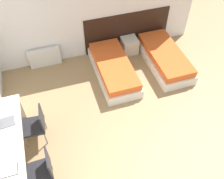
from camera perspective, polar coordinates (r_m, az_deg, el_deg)
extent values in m
cube|color=white|center=(6.33, -5.69, 17.77)|extent=(5.82, 0.05, 2.70)
cube|color=black|center=(6.99, 3.45, 13.24)|extent=(2.37, 0.03, 1.07)
cube|color=silver|center=(6.34, 0.36, 4.20)|extent=(0.86, 1.92, 0.26)
cube|color=#E05B23|center=(6.20, 0.37, 5.61)|extent=(0.78, 1.84, 0.17)
cube|color=silver|center=(6.80, 11.80, 6.62)|extent=(0.86, 1.92, 0.26)
cube|color=#E05B23|center=(6.66, 12.08, 7.98)|extent=(0.78, 1.84, 0.17)
cube|color=beige|center=(7.01, 3.99, 10.04)|extent=(0.42, 0.40, 0.43)
cube|color=silver|center=(6.77, -15.12, 7.12)|extent=(0.82, 0.12, 0.52)
cube|color=beige|center=(4.72, -22.78, -11.68)|extent=(0.53, 2.23, 0.04)
cube|color=beige|center=(5.67, -22.08, -4.26)|extent=(0.48, 0.04, 0.71)
cube|color=#232328|center=(5.19, -17.55, -8.03)|extent=(0.48, 0.48, 0.05)
cube|color=#232328|center=(4.97, -15.83, -6.20)|extent=(0.06, 0.40, 0.41)
cylinder|color=slate|center=(5.29, -19.02, -11.33)|extent=(0.02, 0.02, 0.39)
cylinder|color=slate|center=(5.50, -19.03, -7.95)|extent=(0.02, 0.02, 0.39)
cylinder|color=slate|center=(5.23, -14.89, -10.76)|extent=(0.02, 0.02, 0.39)
cylinder|color=slate|center=(5.44, -15.09, -7.37)|extent=(0.02, 0.02, 0.39)
cube|color=#232328|center=(4.68, -16.30, -17.70)|extent=(0.45, 0.45, 0.05)
cube|color=#232328|center=(4.45, -14.28, -15.90)|extent=(0.04, 0.40, 0.41)
cylinder|color=slate|center=(4.98, -18.29, -17.26)|extent=(0.02, 0.02, 0.39)
cylinder|color=slate|center=(4.94, -13.83, -16.30)|extent=(0.02, 0.02, 0.39)
cube|color=slate|center=(4.98, -23.32, -6.99)|extent=(0.37, 0.26, 0.02)
cube|color=black|center=(4.47, -22.89, -16.77)|extent=(0.34, 0.22, 0.01)
cube|color=white|center=(4.46, -22.92, -16.72)|extent=(0.32, 0.21, 0.01)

